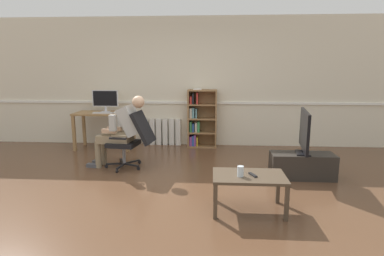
{
  "coord_description": "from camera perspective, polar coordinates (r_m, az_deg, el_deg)",
  "views": [
    {
      "loc": [
        0.48,
        -4.16,
        1.65
      ],
      "look_at": [
        0.15,
        0.85,
        0.7
      ],
      "focal_mm": 29.75,
      "sensor_mm": 36.0,
      "label": 1
    }
  ],
  "objects": [
    {
      "name": "ground_plane",
      "position": [
        4.5,
        -2.66,
        -10.81
      ],
      "size": [
        18.0,
        18.0,
        0.0
      ],
      "primitive_type": "plane",
      "color": "brown"
    },
    {
      "name": "back_wall",
      "position": [
        6.83,
        -0.27,
        8.19
      ],
      "size": [
        12.0,
        0.13,
        2.7
      ],
      "color": "beige",
      "rests_on": "ground_plane"
    },
    {
      "name": "computer_desk",
      "position": [
        6.77,
        -15.47,
        1.72
      ],
      "size": [
        1.17,
        0.59,
        0.76
      ],
      "color": "#9E7547",
      "rests_on": "ground_plane"
    },
    {
      "name": "imac_monitor",
      "position": [
        6.79,
        -15.29,
        4.99
      ],
      "size": [
        0.54,
        0.14,
        0.45
      ],
      "color": "silver",
      "rests_on": "computer_desk"
    },
    {
      "name": "keyboard",
      "position": [
        6.6,
        -15.63,
        2.63
      ],
      "size": [
        0.41,
        0.12,
        0.02
      ],
      "primitive_type": "cube",
      "color": "silver",
      "rests_on": "computer_desk"
    },
    {
      "name": "computer_mouse",
      "position": [
        6.54,
        -13.52,
        2.71
      ],
      "size": [
        0.06,
        0.1,
        0.03
      ],
      "primitive_type": "cube",
      "color": "white",
      "rests_on": "computer_desk"
    },
    {
      "name": "bookshelf",
      "position": [
        6.69,
        1.41,
        1.56
      ],
      "size": [
        0.6,
        0.29,
        1.23
      ],
      "color": "olive",
      "rests_on": "ground_plane"
    },
    {
      "name": "radiator",
      "position": [
        6.92,
        -5.39,
        -0.7
      ],
      "size": [
        0.81,
        0.08,
        0.57
      ],
      "color": "white",
      "rests_on": "ground_plane"
    },
    {
      "name": "office_chair",
      "position": [
        5.33,
        -10.64,
        -1.7
      ],
      "size": [
        0.86,
        0.62,
        0.96
      ],
      "rotation": [
        0.0,
        0.0,
        -1.7
      ],
      "color": "black",
      "rests_on": "ground_plane"
    },
    {
      "name": "person_seated",
      "position": [
        5.38,
        -12.51,
        -0.26
      ],
      "size": [
        1.02,
        0.44,
        1.21
      ],
      "rotation": [
        0.0,
        0.0,
        -1.7
      ],
      "color": "#937F60",
      "rests_on": "ground_plane"
    },
    {
      "name": "tv_stand",
      "position": [
        5.14,
        19.13,
        -6.39
      ],
      "size": [
        0.94,
        0.39,
        0.38
      ],
      "color": "#2D2823",
      "rests_on": "ground_plane"
    },
    {
      "name": "tv_screen",
      "position": [
        5.02,
        19.52,
        -0.57
      ],
      "size": [
        0.25,
        0.93,
        0.65
      ],
      "rotation": [
        0.0,
        0.0,
        1.41
      ],
      "color": "black",
      "rests_on": "tv_stand"
    },
    {
      "name": "coffee_table",
      "position": [
        3.78,
        10.18,
        -9.08
      ],
      "size": [
        0.83,
        0.54,
        0.43
      ],
      "color": "#4C3D2D",
      "rests_on": "ground_plane"
    },
    {
      "name": "drinking_glass",
      "position": [
        3.69,
        8.68,
        -7.68
      ],
      "size": [
        0.07,
        0.07,
        0.12
      ],
      "primitive_type": "cylinder",
      "color": "silver",
      "rests_on": "coffee_table"
    },
    {
      "name": "spare_remote",
      "position": [
        3.75,
        10.85,
        -8.25
      ],
      "size": [
        0.09,
        0.15,
        0.02
      ],
      "primitive_type": "cube",
      "rotation": [
        0.0,
        0.0,
        0.39
      ],
      "color": "black",
      "rests_on": "coffee_table"
    }
  ]
}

